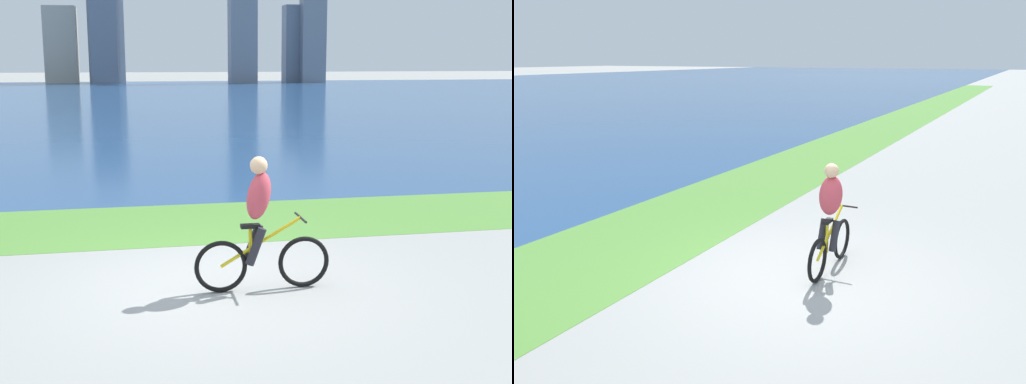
{
  "view_description": "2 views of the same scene",
  "coord_description": "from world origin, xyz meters",
  "views": [
    {
      "loc": [
        -1.06,
        -8.15,
        2.87
      ],
      "look_at": [
        0.57,
        0.11,
        1.19
      ],
      "focal_mm": 46.7,
      "sensor_mm": 36.0,
      "label": 1
    },
    {
      "loc": [
        -6.59,
        -2.9,
        3.24
      ],
      "look_at": [
        0.36,
        0.68,
        1.19
      ],
      "focal_mm": 36.23,
      "sensor_mm": 36.0,
      "label": 2
    }
  ],
  "objects": [
    {
      "name": "cyclist_lead",
      "position": [
        0.54,
        -0.27,
        0.84
      ],
      "size": [
        1.74,
        0.52,
        1.71
      ],
      "color": "black",
      "rests_on": "ground"
    },
    {
      "name": "grass_strip_bayside",
      "position": [
        0.0,
        3.44,
        0.0
      ],
      "size": [
        120.0,
        3.05,
        0.01
      ],
      "primitive_type": "cube",
      "color": "#59933D",
      "rests_on": "ground"
    },
    {
      "name": "ground_plane",
      "position": [
        0.0,
        0.0,
        0.0
      ],
      "size": [
        300.0,
        300.0,
        0.0
      ],
      "primitive_type": "plane",
      "color": "#9E9E99"
    }
  ]
}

